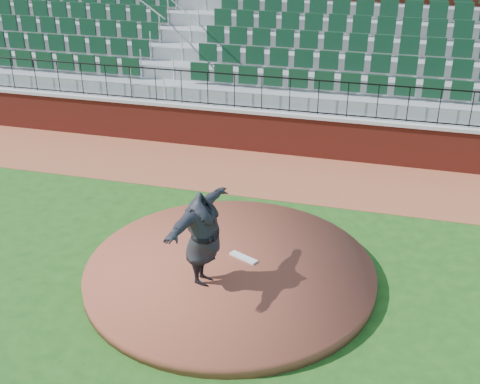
# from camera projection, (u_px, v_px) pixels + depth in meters

# --- Properties ---
(ground) EXTENTS (90.00, 90.00, 0.00)m
(ground) POSITION_uv_depth(u_px,v_px,m) (221.00, 282.00, 12.16)
(ground) COLOR #1C4915
(ground) RESTS_ON ground
(warning_track) EXTENTS (34.00, 3.20, 0.01)m
(warning_track) POSITION_uv_depth(u_px,v_px,m) (277.00, 174.00, 16.84)
(warning_track) COLOR brown
(warning_track) RESTS_ON ground
(field_wall) EXTENTS (34.00, 0.35, 1.20)m
(field_wall) POSITION_uv_depth(u_px,v_px,m) (288.00, 134.00, 17.96)
(field_wall) COLOR maroon
(field_wall) RESTS_ON ground
(wall_cap) EXTENTS (34.00, 0.45, 0.10)m
(wall_cap) POSITION_uv_depth(u_px,v_px,m) (289.00, 114.00, 17.67)
(wall_cap) COLOR #B7B7B7
(wall_cap) RESTS_ON field_wall
(wall_railing) EXTENTS (34.00, 0.05, 1.00)m
(wall_railing) POSITION_uv_depth(u_px,v_px,m) (290.00, 95.00, 17.43)
(wall_railing) COLOR black
(wall_railing) RESTS_ON wall_cap
(seating_stands) EXTENTS (34.00, 5.10, 4.60)m
(seating_stands) POSITION_uv_depth(u_px,v_px,m) (306.00, 56.00, 19.57)
(seating_stands) COLOR gray
(seating_stands) RESTS_ON ground
(concourse_wall) EXTENTS (34.00, 0.50, 5.50)m
(concourse_wall) POSITION_uv_depth(u_px,v_px,m) (320.00, 26.00, 21.80)
(concourse_wall) COLOR maroon
(concourse_wall) RESTS_ON ground
(pitchers_mound) EXTENTS (5.86, 5.86, 0.25)m
(pitchers_mound) POSITION_uv_depth(u_px,v_px,m) (230.00, 272.00, 12.26)
(pitchers_mound) COLOR brown
(pitchers_mound) RESTS_ON ground
(pitching_rubber) EXTENTS (0.64, 0.41, 0.04)m
(pitching_rubber) POSITION_uv_depth(u_px,v_px,m) (243.00, 258.00, 12.46)
(pitching_rubber) COLOR silver
(pitching_rubber) RESTS_ON pitchers_mound
(pitcher) EXTENTS (0.97, 2.44, 1.93)m
(pitcher) POSITION_uv_depth(u_px,v_px,m) (203.00, 239.00, 11.29)
(pitcher) COLOR black
(pitcher) RESTS_ON pitchers_mound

